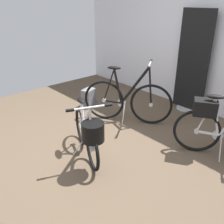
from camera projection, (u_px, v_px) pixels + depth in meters
ground_plane at (100, 158)px, 3.19m from camera, size 6.11×6.11×0.00m
back_wall at (212, 26)px, 4.01m from camera, size 6.11×0.10×2.95m
floor_banner_stand at (192, 67)px, 4.29m from camera, size 0.60×0.36×1.75m
folding_bike_foreground at (88, 133)px, 3.01m from camera, size 1.07×0.58×0.81m
display_bike_left at (221, 126)px, 3.10m from camera, size 1.12×0.75×0.91m
display_bike_right at (127, 100)px, 4.00m from camera, size 1.22×0.86×1.01m
backpack_on_floor at (89, 98)px, 4.66m from camera, size 0.27×0.31×0.34m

